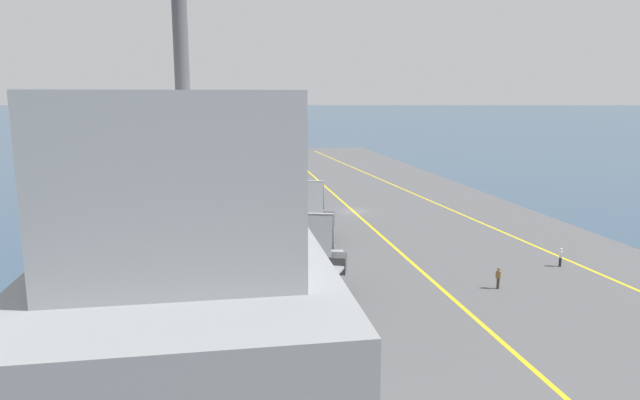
# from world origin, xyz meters

# --- Properties ---
(ground_plane) EXTENTS (2000.00, 2000.00, 0.00)m
(ground_plane) POSITION_xyz_m (0.00, 0.00, 0.00)
(ground_plane) COLOR #334C66
(carrier_deck) EXTENTS (192.82, 49.14, 0.40)m
(carrier_deck) POSITION_xyz_m (0.00, 0.00, 0.20)
(carrier_deck) COLOR #565659
(carrier_deck) RESTS_ON ground
(deck_stripe_foul_line) EXTENTS (173.27, 10.49, 0.01)m
(deck_stripe_foul_line) POSITION_xyz_m (0.00, -13.51, 0.40)
(deck_stripe_foul_line) COLOR yellow
(deck_stripe_foul_line) RESTS_ON carrier_deck
(deck_stripe_centerline) EXTENTS (173.54, 0.36, 0.01)m
(deck_stripe_centerline) POSITION_xyz_m (0.00, 0.00, 0.40)
(deck_stripe_centerline) COLOR yellow
(deck_stripe_centerline) RESTS_ON carrier_deck
(deck_stripe_edge_line) EXTENTS (173.37, 8.41, 0.01)m
(deck_stripe_edge_line) POSITION_xyz_m (0.00, 13.51, 0.40)
(deck_stripe_edge_line) COLOR yellow
(deck_stripe_edge_line) RESTS_ON carrier_deck
(parked_jet_nearest) EXTENTS (12.60, 15.32, 6.49)m
(parked_jet_nearest) POSITION_xyz_m (-30.36, 14.90, 2.98)
(parked_jet_nearest) COLOR #93999E
(parked_jet_nearest) RESTS_ON carrier_deck
(parked_jet_second) EXTENTS (14.07, 16.58, 6.59)m
(parked_jet_second) POSITION_xyz_m (-13.98, 13.39, 2.81)
(parked_jet_second) COLOR #9EA3A8
(parked_jet_second) RESTS_ON carrier_deck
(parked_jet_third) EXTENTS (13.79, 15.53, 6.30)m
(parked_jet_third) POSITION_xyz_m (-1.91, 13.72, 3.05)
(parked_jet_third) COLOR gray
(parked_jet_third) RESTS_ON carrier_deck
(parked_jet_fourth) EXTENTS (12.53, 16.60, 6.21)m
(parked_jet_fourth) POSITION_xyz_m (12.79, 13.57, 2.83)
(parked_jet_fourth) COLOR #9EA3A8
(parked_jet_fourth) RESTS_ON carrier_deck
(parked_jet_fifth) EXTENTS (13.63, 15.38, 6.25)m
(parked_jet_fifth) POSITION_xyz_m (28.72, 13.75, 2.83)
(parked_jet_fifth) COLOR #A8AAAF
(parked_jet_fifth) RESTS_ON carrier_deck
(crew_brown_vest) EXTENTS (0.46, 0.44, 1.79)m
(crew_brown_vest) POSITION_xyz_m (-32.98, -4.57, 1.38)
(crew_brown_vest) COLOR #383328
(crew_brown_vest) RESTS_ON carrier_deck
(crew_purple_vest) EXTENTS (0.40, 0.46, 1.72)m
(crew_purple_vest) POSITION_xyz_m (20.31, 5.57, 1.34)
(crew_purple_vest) COLOR #4C473D
(crew_purple_vest) RESTS_ON carrier_deck
(crew_white_vest) EXTENTS (0.46, 0.42, 1.73)m
(crew_white_vest) POSITION_xyz_m (-28.16, -13.15, 1.35)
(crew_white_vest) COLOR #232328
(crew_white_vest) RESTS_ON carrier_deck
(island_tower) EXTENTS (16.34, 8.77, 22.78)m
(island_tower) POSITION_xyz_m (-55.72, 18.54, 7.21)
(island_tower) COLOR gray
(island_tower) RESTS_ON carrier_deck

